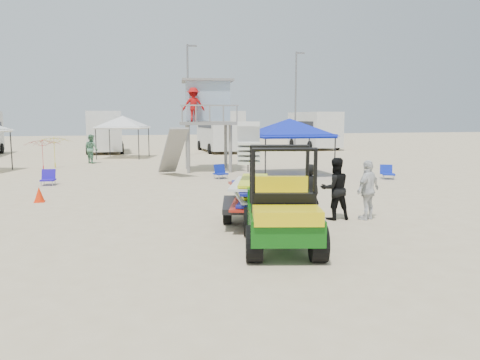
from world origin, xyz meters
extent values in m
plane|color=beige|center=(0.00, 0.00, 0.00)|extent=(140.00, 140.00, 0.00)
cube|color=#0C4C0D|center=(1.06, 1.72, 0.61)|extent=(2.03, 3.04, 0.49)
cube|color=yellow|center=(1.06, 1.72, 0.91)|extent=(1.42, 1.07, 0.27)
cylinder|color=black|center=(0.45, 0.72, 0.36)|extent=(0.48, 0.77, 0.71)
cube|color=black|center=(1.06, 4.02, 0.51)|extent=(1.89, 2.36, 0.13)
cylinder|color=black|center=(0.46, 4.02, 0.27)|extent=(0.35, 0.58, 0.55)
imported|color=black|center=(2.56, 3.72, 0.78)|extent=(0.58, 0.39, 1.55)
imported|color=black|center=(3.41, 3.97, 0.84)|extent=(0.84, 0.67, 1.68)
imported|color=silver|center=(4.26, 3.72, 0.81)|extent=(1.02, 0.80, 1.62)
cylinder|color=gray|center=(1.36, 15.52, 1.19)|extent=(0.17, 0.17, 2.39)
cube|color=gray|center=(2.41, 16.56, 2.46)|extent=(3.19, 3.19, 0.15)
cube|color=#92AABD|center=(2.41, 16.85, 3.58)|extent=(2.41, 2.16, 2.00)
imported|color=#B20F0F|center=(1.64, 15.61, 3.38)|extent=(1.08, 0.62, 1.67)
cylinder|color=black|center=(4.18, 12.05, 0.98)|extent=(0.06, 0.06, 1.96)
pyramid|color=#1022B6|center=(5.81, 13.69, 2.71)|extent=(3.59, 3.59, 0.80)
cube|color=#1022B6|center=(5.81, 13.69, 1.91)|extent=(3.59, 3.59, 0.18)
cylinder|color=black|center=(-3.12, 24.37, 1.07)|extent=(0.06, 0.06, 2.13)
pyramid|color=silver|center=(-1.70, 25.79, 2.88)|extent=(3.76, 3.76, 0.80)
cube|color=silver|center=(-1.70, 25.79, 2.08)|extent=(3.76, 3.76, 0.18)
imported|color=red|center=(-5.89, 18.59, 0.84)|extent=(2.37, 2.39, 1.67)
imported|color=yellow|center=(-5.48, 20.06, 0.87)|extent=(2.63, 2.64, 1.75)
cone|color=#F92D07|center=(-4.72, 8.87, 0.25)|extent=(0.34, 0.34, 0.50)
cube|color=#2311B8|center=(-4.96, 12.89, 0.22)|extent=(0.60, 0.57, 0.06)
cube|color=#2311B8|center=(-4.96, 13.13, 0.42)|extent=(0.56, 0.24, 0.44)
cylinder|color=#B2B2B7|center=(-5.18, 12.69, 0.10)|extent=(0.03, 0.03, 0.20)
cube|color=#0D2096|center=(2.31, 13.15, 0.22)|extent=(0.68, 0.66, 0.06)
cube|color=#0D2096|center=(2.31, 13.39, 0.42)|extent=(0.57, 0.35, 0.44)
cylinder|color=#B2B2B7|center=(2.09, 12.95, 0.10)|extent=(0.03, 0.03, 0.20)
cube|color=#1026B3|center=(9.57, 11.02, 0.22)|extent=(0.71, 0.69, 0.06)
cube|color=#1026B3|center=(9.57, 11.26, 0.42)|extent=(0.56, 0.40, 0.44)
cylinder|color=#B2B2B7|center=(9.35, 10.82, 0.10)|extent=(0.03, 0.03, 0.20)
cube|color=silver|center=(-3.00, 31.50, 1.75)|extent=(2.50, 6.50, 3.00)
cube|color=black|center=(-3.00, 31.50, 2.20)|extent=(2.54, 5.20, 0.50)
cylinder|color=black|center=(-4.25, 29.42, 0.40)|extent=(0.25, 0.80, 0.80)
cube|color=silver|center=(6.00, 30.00, 1.75)|extent=(2.50, 7.00, 3.00)
cube|color=black|center=(6.00, 30.00, 2.20)|extent=(2.54, 5.60, 0.50)
cylinder|color=black|center=(4.75, 27.76, 0.40)|extent=(0.25, 0.80, 0.80)
cube|color=silver|center=(15.00, 31.50, 1.75)|extent=(2.50, 6.60, 3.00)
cube|color=black|center=(15.00, 31.50, 2.20)|extent=(2.54, 5.28, 0.50)
cylinder|color=black|center=(13.75, 29.39, 0.40)|extent=(0.25, 0.80, 0.80)
cylinder|color=slate|center=(3.00, 27.00, 4.00)|extent=(0.14, 0.14, 8.00)
cylinder|color=slate|center=(12.00, 28.50, 4.00)|extent=(0.14, 0.14, 8.00)
imported|color=#538B68|center=(-3.65, 22.31, 0.88)|extent=(1.02, 1.08, 1.76)
camera|label=1|loc=(-2.28, -7.38, 2.73)|focal=35.00mm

